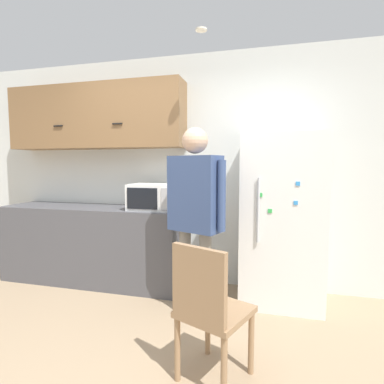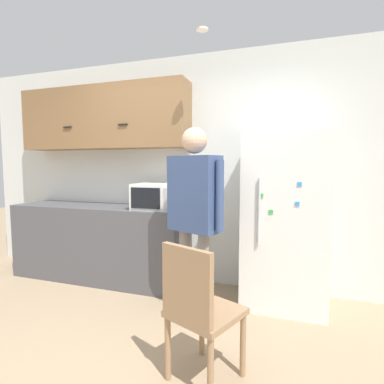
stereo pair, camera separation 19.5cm
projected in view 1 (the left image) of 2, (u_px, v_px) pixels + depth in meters
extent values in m
plane|color=#9E8466|center=(117.00, 375.00, 2.03)|extent=(16.00, 16.00, 0.00)
cube|color=silver|center=(186.00, 171.00, 3.62)|extent=(6.00, 0.06, 2.70)
cube|color=#4C4C51|center=(93.00, 244.00, 3.65)|extent=(2.22, 0.59, 0.92)
cube|color=olive|center=(95.00, 117.00, 3.63)|extent=(2.22, 0.34, 0.76)
cube|color=black|center=(58.00, 126.00, 3.56)|extent=(0.12, 0.01, 0.01)
cube|color=black|center=(117.00, 124.00, 3.37)|extent=(0.12, 0.01, 0.01)
cube|color=white|center=(153.00, 197.00, 3.37)|extent=(0.49, 0.38, 0.29)
cube|color=black|center=(142.00, 199.00, 3.19)|extent=(0.34, 0.01, 0.23)
cube|color=#B2B2B2|center=(164.00, 199.00, 3.13)|extent=(0.07, 0.01, 0.23)
cylinder|color=gray|center=(185.00, 272.00, 2.83)|extent=(0.11, 0.11, 0.82)
cylinder|color=gray|center=(205.00, 277.00, 2.70)|extent=(0.11, 0.11, 0.82)
cube|color=#384C7A|center=(195.00, 194.00, 2.70)|extent=(0.52, 0.38, 0.68)
sphere|color=#D8AD8C|center=(195.00, 141.00, 2.66)|extent=(0.23, 0.23, 0.23)
cylinder|color=#384C7A|center=(171.00, 192.00, 2.86)|extent=(0.07, 0.07, 0.61)
cylinder|color=#384C7A|center=(222.00, 196.00, 2.54)|extent=(0.07, 0.07, 0.61)
cube|color=white|center=(281.00, 220.00, 3.05)|extent=(0.80, 0.62, 1.72)
cylinder|color=silver|center=(258.00, 210.00, 2.77)|extent=(0.02, 0.02, 0.60)
cube|color=#338CDB|center=(296.00, 203.00, 2.70)|extent=(0.04, 0.01, 0.04)
cube|color=green|center=(270.00, 211.00, 2.76)|extent=(0.04, 0.01, 0.04)
cube|color=#338CDB|center=(298.00, 184.00, 2.68)|extent=(0.04, 0.01, 0.04)
cube|color=green|center=(260.00, 195.00, 2.77)|extent=(0.04, 0.01, 0.04)
cube|color=#997551|center=(215.00, 312.00, 1.97)|extent=(0.54, 0.54, 0.04)
cylinder|color=#997551|center=(251.00, 343.00, 2.03)|extent=(0.04, 0.04, 0.43)
cylinder|color=#997551|center=(208.00, 326.00, 2.24)|extent=(0.04, 0.04, 0.43)
cylinder|color=#997551|center=(224.00, 371.00, 1.75)|extent=(0.04, 0.04, 0.43)
cylinder|color=#997551|center=(177.00, 349.00, 1.96)|extent=(0.04, 0.04, 0.43)
cube|color=#997551|center=(199.00, 284.00, 1.80)|extent=(0.37, 0.19, 0.46)
cylinder|color=white|center=(201.00, 30.00, 2.79)|extent=(0.11, 0.11, 0.01)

